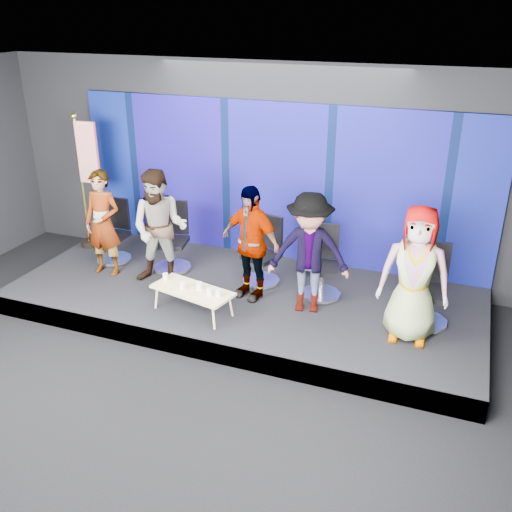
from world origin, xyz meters
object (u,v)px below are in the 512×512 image
object	(u,v)px
panelist_e	(415,275)
mug_a	(165,276)
flag_stand	(87,179)
panelist_c	(250,243)
chair_e	(427,298)
panelist_b	(160,228)
panelist_d	(309,253)
chair_a	(114,241)
mug_c	(199,286)
chair_c	(263,261)
mug_b	(182,285)
coffee_table	(193,291)
chair_b	(172,248)
panelist_a	(103,223)
mug_e	(218,293)
mug_d	(209,292)
chair_d	(322,273)

from	to	relation	value
panelist_e	mug_a	bearing A→B (deg)	-177.64
panelist_e	flag_stand	xyz separation A→B (m)	(-5.61, 1.08, 0.35)
panelist_c	chair_e	size ratio (longest dim) A/B	1.53
panelist_b	panelist_d	size ratio (longest dim) A/B	1.04
panelist_b	panelist_c	xyz separation A→B (m)	(1.44, 0.06, -0.04)
panelist_b	chair_e	world-z (taller)	panelist_b
chair_e	chair_a	bearing A→B (deg)	174.95
panelist_d	mug_c	distance (m)	1.58
chair_c	flag_stand	world-z (taller)	flag_stand
panelist_b	mug_c	distance (m)	1.26
chair_a	chair_e	size ratio (longest dim) A/B	0.94
panelist_b	mug_b	size ratio (longest dim) A/B	18.10
chair_a	coffee_table	distance (m)	2.34
chair_b	mug_b	xyz separation A→B (m)	(0.83, -1.23, 0.05)
chair_a	panelist_e	distance (m)	5.03
panelist_c	panelist_e	world-z (taller)	panelist_e
panelist_b	mug_a	bearing A→B (deg)	-68.03
chair_c	coffee_table	distance (m)	1.39
panelist_d	chair_e	distance (m)	1.69
panelist_a	panelist_b	distance (m)	1.00
panelist_c	coffee_table	world-z (taller)	panelist_c
chair_a	mug_a	xyz separation A→B (m)	(1.54, -1.00, 0.06)
panelist_d	mug_e	xyz separation A→B (m)	(-1.05, -0.72, -0.46)
panelist_e	panelist_a	bearing A→B (deg)	174.70
chair_a	flag_stand	xyz separation A→B (m)	(-0.67, 0.35, 0.91)
chair_b	mug_d	world-z (taller)	chair_b
panelist_a	chair_c	world-z (taller)	panelist_a
panelist_d	mug_d	distance (m)	1.46
panelist_c	chair_e	xyz separation A→B (m)	(2.50, 0.13, -0.49)
panelist_b	chair_c	distance (m)	1.65
panelist_a	chair_d	bearing A→B (deg)	6.91
panelist_b	panelist_e	size ratio (longest dim) A/B	0.99
panelist_a	mug_b	bearing A→B (deg)	-23.17
mug_c	panelist_e	bearing A→B (deg)	7.63
chair_c	panelist_c	world-z (taller)	panelist_c
panelist_b	chair_d	world-z (taller)	panelist_b
chair_a	panelist_c	world-z (taller)	panelist_c
chair_a	panelist_d	bearing A→B (deg)	-9.02
panelist_c	chair_d	distance (m)	1.17
panelist_d	panelist_a	bearing A→B (deg)	168.42
panelist_d	flag_stand	size ratio (longest dim) A/B	0.73
mug_a	mug_e	bearing A→B (deg)	-12.11
panelist_e	chair_d	bearing A→B (deg)	149.14
chair_d	panelist_e	bearing A→B (deg)	-40.06
chair_d	mug_a	xyz separation A→B (m)	(-2.04, -1.02, 0.05)
chair_a	coffee_table	world-z (taller)	chair_a
coffee_table	chair_b	bearing A→B (deg)	129.04
chair_c	mug_d	distance (m)	1.36
chair_d	chair_c	bearing A→B (deg)	162.50
chair_a	mug_c	world-z (taller)	chair_a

